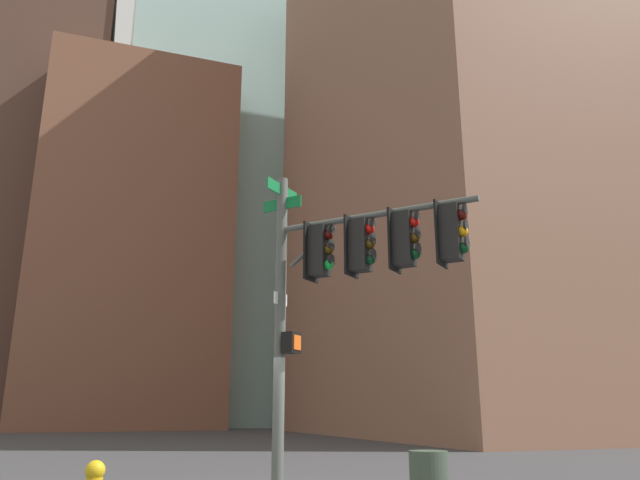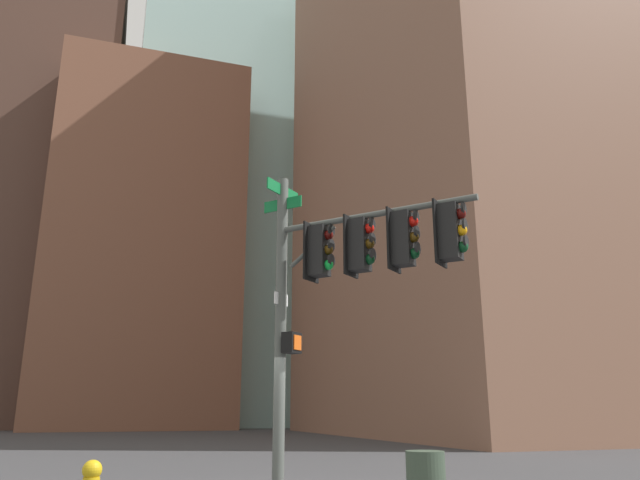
{
  "view_description": "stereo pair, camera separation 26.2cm",
  "coord_description": "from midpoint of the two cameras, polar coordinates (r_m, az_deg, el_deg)",
  "views": [
    {
      "loc": [
        -11.21,
        3.68,
        1.51
      ],
      "look_at": [
        -0.33,
        -0.26,
        4.75
      ],
      "focal_mm": 34.3,
      "sensor_mm": 36.0,
      "label": 1
    },
    {
      "loc": [
        -11.3,
        3.43,
        1.51
      ],
      "look_at": [
        -0.33,
        -0.26,
        4.75
      ],
      "focal_mm": 34.3,
      "sensor_mm": 36.0,
      "label": 2
    }
  ],
  "objects": [
    {
      "name": "signal_pole_assembly",
      "position": [
        11.6,
        1.82,
        -2.68
      ],
      "size": [
        3.48,
        3.16,
        6.19
      ],
      "rotation": [
        0.0,
        0.0,
        3.86
      ],
      "color": "#4C514C",
      "rests_on": "ground_plane"
    },
    {
      "name": "building_brick_nearside",
      "position": [
        46.85,
        13.28,
        11.8
      ],
      "size": [
        27.44,
        19.58,
        45.49
      ],
      "primitive_type": "cube",
      "color": "#845B47",
      "rests_on": "ground_plane"
    },
    {
      "name": "building_brick_farside",
      "position": [
        68.38,
        -26.48,
        4.77
      ],
      "size": [
        18.51,
        14.98,
        46.81
      ],
      "primitive_type": "cube",
      "color": "#4C3328",
      "rests_on": "ground_plane"
    },
    {
      "name": "building_brick_midblock",
      "position": [
        59.12,
        -17.3,
        -0.72
      ],
      "size": [
        16.27,
        16.02,
        31.96
      ],
      "primitive_type": "cube",
      "color": "brown",
      "rests_on": "ground_plane"
    },
    {
      "name": "building_glass_tower",
      "position": [
        79.94,
        -7.61,
        15.88
      ],
      "size": [
        26.38,
        26.04,
        86.16
      ],
      "primitive_type": "cube",
      "color": "#9EC6C1",
      "rests_on": "ground_plane"
    }
  ]
}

